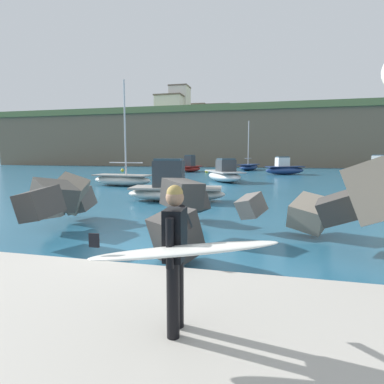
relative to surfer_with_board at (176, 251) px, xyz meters
name	(u,v)px	position (x,y,z in m)	size (l,w,h in m)	color
ground_plane	(153,248)	(-1.81, 4.05, -1.28)	(400.00, 400.00, 0.00)	#235B7A
walkway_path	(46,325)	(-1.81, 0.05, -1.16)	(48.00, 4.40, 0.24)	#B2ADA3
breakwater_jetty	(194,204)	(-0.99, 5.01, -0.27)	(31.07, 6.17, 2.45)	gray
surfer_with_board	(176,251)	(0.00, 0.00, 0.00)	(2.11, 1.20, 1.78)	black
boat_near_left	(191,167)	(-9.44, 38.63, -0.60)	(2.70, 4.65, 2.26)	maroon
boat_near_right	(122,179)	(-9.77, 18.70, -0.77)	(4.82, 2.16, 7.69)	beige
boat_mid_left	(284,169)	(2.56, 35.66, -0.61)	(4.98, 3.56, 2.09)	navy
boat_mid_centre	(224,174)	(-2.86, 24.15, -0.63)	(4.45, 5.80, 2.02)	white
boat_far_left	(249,167)	(-2.18, 45.19, -0.79)	(3.31, 6.43, 7.15)	navy
boat_far_centre	(381,167)	(14.77, 42.75, -0.59)	(5.21, 3.84, 2.29)	#EAC64C
boat_far_right	(174,188)	(-3.69, 12.14, -0.64)	(5.15, 2.54, 2.15)	beige
mooring_buoy_inner	(122,170)	(-18.19, 36.12, -1.06)	(0.44, 0.44, 0.44)	yellow
mooring_buoy_middle	(207,171)	(-6.79, 36.34, -1.06)	(0.44, 0.44, 0.44)	yellow
headland_bluff	(243,140)	(-5.64, 76.08, 4.48)	(105.79, 40.21, 11.48)	#756651
station_building_west	(180,101)	(-20.20, 71.27, 13.56)	(4.44, 4.57, 6.69)	silver
station_building_central	(194,113)	(-19.52, 82.85, 12.18)	(7.36, 7.30, 3.93)	#B2ADA3
station_building_east	(219,112)	(-12.80, 83.75, 12.19)	(6.34, 5.96, 3.94)	#B2ADA3
station_building_annex	(171,105)	(-21.54, 69.03, 12.23)	(6.23, 7.61, 4.02)	silver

